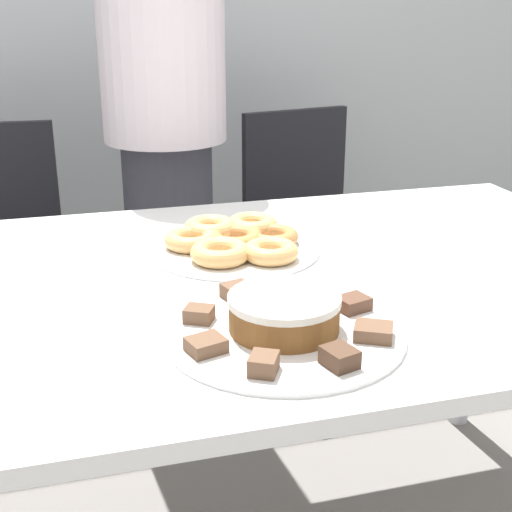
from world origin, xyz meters
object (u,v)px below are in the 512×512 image
Objects in this scene: office_chair_right at (314,250)px; plate_cake at (284,332)px; person_standing at (165,121)px; frosted_cake at (284,312)px; plate_donuts at (235,248)px.

plate_cake is at bearing -123.56° from office_chair_right.
person_standing reaches higher than office_chair_right.
person_standing is 9.62× the size of frosted_cake.
person_standing is 0.72m from office_chair_right.
frosted_cake is (-0.50, -1.22, 0.37)m from office_chair_right.
office_chair_right is 1.36m from plate_cake.
office_chair_right reaches higher than plate_cake.
office_chair_right is 1.00m from plate_donuts.
plate_cake is 0.03m from frosted_cake.
person_standing is 0.72m from plate_donuts.
plate_donuts is at bearing 87.09° from plate_cake.
person_standing is 1.11m from frosted_cake.
plate_cake is 1.07× the size of plate_donuts.
plate_cake is (0.01, -1.10, -0.16)m from person_standing.
office_chair_right is at bearing 67.72° from plate_cake.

